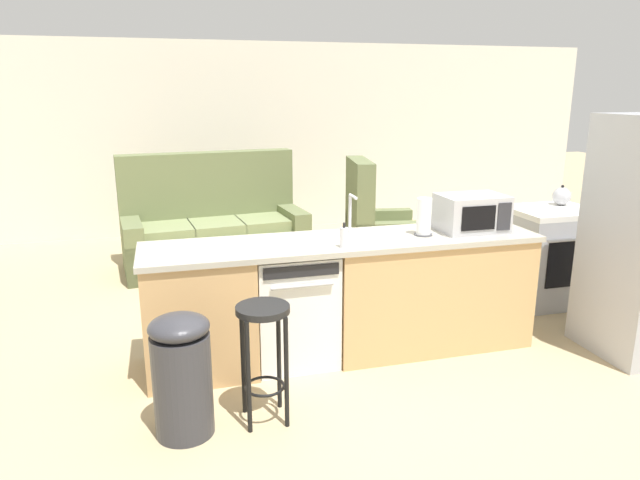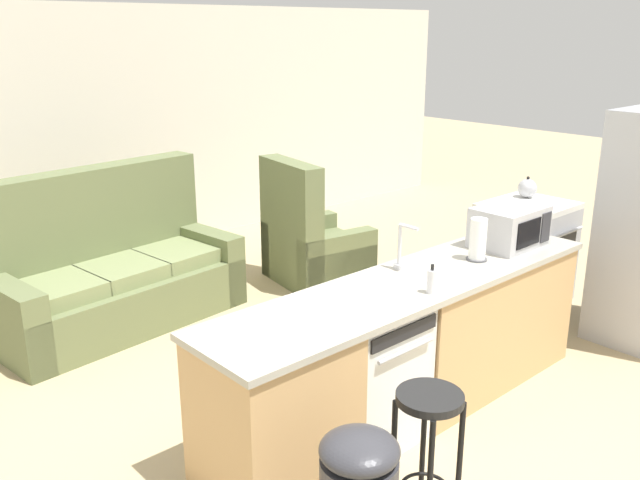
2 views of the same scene
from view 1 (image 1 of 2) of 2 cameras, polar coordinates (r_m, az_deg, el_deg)
name	(u,v)px [view 1 (image 1 of 2)]	position (r m, az deg, el deg)	size (l,w,h in m)	color
ground_plane	(325,354)	(4.45, 0.52, -11.34)	(24.00, 24.00, 0.00)	tan
wall_back	(265,138)	(8.19, -5.56, 10.10)	(10.00, 0.06, 2.60)	silver
kitchen_counter	(356,300)	(4.35, 3.59, -5.98)	(2.94, 0.66, 0.90)	tan
dishwasher	(293,306)	(4.22, -2.75, -6.60)	(0.58, 0.61, 0.84)	white
stove_range	(549,255)	(5.78, 21.96, -1.44)	(0.76, 0.68, 0.90)	#A8AAB2
microwave	(472,213)	(4.55, 14.92, 2.63)	(0.50, 0.37, 0.28)	#B7B7BC
sink_faucet	(351,216)	(4.34, 3.07, 2.42)	(0.07, 0.18, 0.30)	silver
paper_towel_roll	(424,217)	(4.33, 10.35, 2.25)	(0.14, 0.14, 0.28)	#4C4C51
soap_bottle	(344,237)	(3.94, 2.41, 0.28)	(0.06, 0.06, 0.18)	silver
kettle	(562,196)	(5.87, 23.02, 4.06)	(0.21, 0.17, 0.19)	#B2B2B7
bar_stool	(263,338)	(3.44, -5.67, -9.77)	(0.32, 0.32, 0.74)	black
trash_bin	(182,374)	(3.46, -13.63, -12.90)	(0.35, 0.35, 0.74)	#333338
couch	(213,231)	(6.66, -10.61, 0.93)	(2.08, 1.11, 1.27)	#667047
armchair	(376,233)	(6.66, 5.62, 0.73)	(0.93, 0.97, 1.20)	#667047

